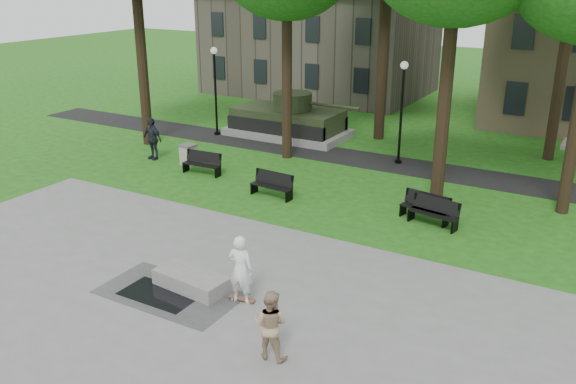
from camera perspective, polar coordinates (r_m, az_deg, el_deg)
name	(u,v)px	position (r m, az deg, el deg)	size (l,w,h in m)	color
ground	(242,263)	(19.03, -4.33, -6.61)	(120.00, 120.00, 0.00)	#204B11
plaza	(126,343)	(15.74, -14.91, -13.46)	(22.00, 16.00, 0.02)	gray
footpath	(386,163)	(29.00, 9.13, 2.71)	(44.00, 2.60, 0.01)	black
building_left	(320,42)	(45.73, 3.05, 13.83)	(15.00, 10.00, 7.20)	#4C443D
lamp_left	(215,84)	(33.35, -6.83, 10.01)	(0.36, 0.36, 4.73)	black
lamp_mid	(402,104)	(28.42, 10.60, 8.07)	(0.36, 0.36, 4.73)	black
tank_monument	(288,121)	(33.21, 0.03, 6.69)	(7.45, 3.40, 2.40)	gray
puddle	(159,294)	(17.57, -11.96, -9.36)	(2.20, 1.20, 0.00)	black
concrete_block	(192,280)	(17.65, -8.99, -8.18)	(2.20, 1.00, 0.45)	gray
skateboard	(242,299)	(16.95, -4.34, -9.98)	(0.78, 0.20, 0.07)	brown
skateboarder	(241,269)	(16.45, -4.46, -7.23)	(0.71, 0.47, 1.96)	white
friend_watching	(271,325)	(14.28, -1.64, -12.30)	(0.84, 0.65, 1.72)	tan
pedestrian_walker	(152,139)	(29.73, -12.58, 4.91)	(1.18, 0.49, 2.01)	#20222B
park_bench_0	(203,162)	(27.23, -7.99, 2.76)	(1.82, 0.63, 1.00)	black
park_bench_1	(272,184)	(24.23, -1.47, 0.76)	(1.83, 0.64, 1.00)	black
park_bench_2	(425,206)	(22.49, 12.73, -1.31)	(1.85, 0.82, 1.00)	black
park_bench_3	(434,211)	(22.09, 13.50, -1.77)	(1.85, 0.85, 1.00)	black
trash_bin	(188,154)	(28.67, -9.30, 3.49)	(0.71, 0.71, 0.96)	#ABA48D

